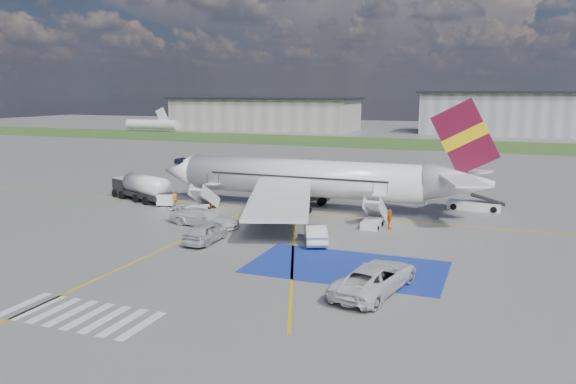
% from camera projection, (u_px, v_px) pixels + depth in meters
% --- Properties ---
extents(ground, '(400.00, 400.00, 0.00)m').
position_uv_depth(ground, '(245.00, 240.00, 47.69)').
color(ground, '#60605E').
rests_on(ground, ground).
extents(grass_strip, '(400.00, 30.00, 0.01)m').
position_uv_depth(grass_strip, '(416.00, 144.00, 134.83)').
color(grass_strip, '#2D4C1E').
rests_on(grass_strip, ground).
extents(taxiway_line_main, '(120.00, 0.20, 0.01)m').
position_uv_depth(taxiway_line_main, '(295.00, 212.00, 58.70)').
color(taxiway_line_main, gold).
rests_on(taxiway_line_main, ground).
extents(taxiway_line_cross, '(0.20, 60.00, 0.01)m').
position_uv_depth(taxiway_line_cross, '(122.00, 268.00, 40.31)').
color(taxiway_line_cross, gold).
rests_on(taxiway_line_cross, ground).
extents(taxiway_line_diag, '(20.71, 56.45, 0.01)m').
position_uv_depth(taxiway_line_diag, '(295.00, 212.00, 58.70)').
color(taxiway_line_diag, gold).
rests_on(taxiway_line_diag, ground).
extents(staging_box, '(14.00, 8.00, 0.01)m').
position_uv_depth(staging_box, '(347.00, 267.00, 40.46)').
color(staging_box, navy).
rests_on(staging_box, ground).
extents(crosswalk, '(9.00, 4.00, 0.01)m').
position_uv_depth(crosswalk, '(80.00, 315.00, 31.83)').
color(crosswalk, silver).
rests_on(crosswalk, ground).
extents(terminal_west, '(60.00, 22.00, 10.00)m').
position_uv_depth(terminal_west, '(265.00, 114.00, 185.67)').
color(terminal_west, gray).
rests_on(terminal_west, ground).
extents(terminal_centre, '(48.00, 18.00, 12.00)m').
position_uv_depth(terminal_centre, '(507.00, 114.00, 163.33)').
color(terminal_centre, gray).
rests_on(terminal_centre, ground).
extents(airliner, '(36.81, 32.95, 11.92)m').
position_uv_depth(airliner, '(315.00, 179.00, 59.40)').
color(airliner, silver).
rests_on(airliner, ground).
extents(airstairs_fwd, '(1.90, 5.20, 3.60)m').
position_uv_depth(airstairs_fwd, '(199.00, 206.00, 58.96)').
color(airstairs_fwd, silver).
rests_on(airstairs_fwd, ground).
extents(airstairs_aft, '(1.90, 5.20, 3.60)m').
position_uv_depth(airstairs_aft, '(372.00, 220.00, 52.36)').
color(airstairs_aft, silver).
rests_on(airstairs_aft, ground).
extents(fuel_tanker, '(9.21, 5.66, 3.08)m').
position_uv_depth(fuel_tanker, '(141.00, 190.00, 64.85)').
color(fuel_tanker, black).
rests_on(fuel_tanker, ground).
extents(gpu_cart, '(2.04, 1.66, 1.48)m').
position_uv_depth(gpu_cart, '(165.00, 200.00, 61.87)').
color(gpu_cart, silver).
rests_on(gpu_cart, ground).
extents(belt_loader, '(5.85, 2.33, 1.74)m').
position_uv_depth(belt_loader, '(475.00, 206.00, 59.90)').
color(belt_loader, silver).
rests_on(belt_loader, ground).
extents(car_silver_a, '(2.17, 5.10, 1.72)m').
position_uv_depth(car_silver_a, '(205.00, 233.00, 46.86)').
color(car_silver_a, '#ABAEB2').
rests_on(car_silver_a, ground).
extents(car_silver_b, '(3.50, 5.24, 1.63)m').
position_uv_depth(car_silver_b, '(315.00, 234.00, 46.75)').
color(car_silver_b, silver).
rests_on(car_silver_b, ground).
extents(van_white_a, '(4.17, 6.89, 2.41)m').
position_uv_depth(van_white_a, '(376.00, 273.00, 35.41)').
color(van_white_a, silver).
rests_on(van_white_a, ground).
extents(van_white_b, '(5.72, 2.92, 2.15)m').
position_uv_depth(van_white_b, '(204.00, 215.00, 52.65)').
color(van_white_b, silver).
rests_on(van_white_b, ground).
extents(crew_fwd, '(0.70, 0.62, 1.60)m').
position_uv_depth(crew_fwd, '(175.00, 198.00, 62.26)').
color(crew_fwd, orange).
rests_on(crew_fwd, ground).
extents(crew_nose, '(0.86, 0.95, 1.59)m').
position_uv_depth(crew_nose, '(209.00, 202.00, 60.31)').
color(crew_nose, orange).
rests_on(crew_nose, ground).
extents(crew_aft, '(0.72, 1.15, 1.82)m').
position_uv_depth(crew_aft, '(389.00, 219.00, 51.48)').
color(crew_aft, orange).
rests_on(crew_aft, ground).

